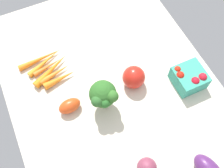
% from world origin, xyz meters
% --- Properties ---
extents(tablecloth, '(1.04, 0.76, 0.02)m').
position_xyz_m(tablecloth, '(0.00, 0.00, 0.01)').
color(tablecloth, beige).
rests_on(tablecloth, ground).
extents(carrot_bunch, '(0.16, 0.20, 0.03)m').
position_xyz_m(carrot_bunch, '(-0.16, -0.19, 0.03)').
color(carrot_bunch, orange).
rests_on(carrot_bunch, tablecloth).
extents(berry_basket, '(0.11, 0.11, 0.08)m').
position_xyz_m(berry_basket, '(0.10, 0.27, 0.05)').
color(berry_basket, teal).
rests_on(berry_basket, tablecloth).
extents(red_onion_center, '(0.06, 0.06, 0.06)m').
position_xyz_m(red_onion_center, '(0.32, -0.03, 0.05)').
color(red_onion_center, '#85374D').
rests_on(red_onion_center, tablecloth).
extents(bell_pepper_red, '(0.12, 0.12, 0.09)m').
position_xyz_m(bell_pepper_red, '(0.02, 0.08, 0.06)').
color(bell_pepper_red, red).
rests_on(bell_pepper_red, tablecloth).
extents(broccoli_head, '(0.10, 0.10, 0.13)m').
position_xyz_m(broccoli_head, '(0.06, -0.06, 0.10)').
color(broccoli_head, '#A8BE88').
rests_on(broccoli_head, tablecloth).
extents(roma_tomato, '(0.06, 0.08, 0.05)m').
position_xyz_m(roma_tomato, '(0.02, -0.17, 0.04)').
color(roma_tomato, '#DF481A').
rests_on(roma_tomato, tablecloth).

